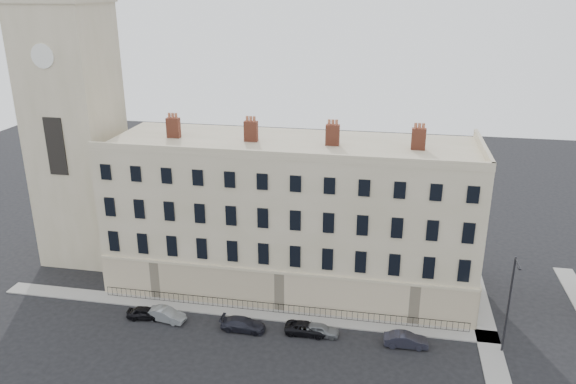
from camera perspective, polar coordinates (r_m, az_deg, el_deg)
name	(u,v)px	position (r m, az deg, el deg)	size (l,w,h in m)	color
ground	(335,355)	(49.48, 4.80, -16.16)	(160.00, 160.00, 0.00)	black
terrace	(291,215)	(56.94, 0.34, -2.34)	(36.22, 12.22, 17.00)	#B7AC88
church_tower	(71,94)	(64.27, -21.16, 9.29)	(8.00, 8.13, 44.00)	#B7AC88
pavement_terrace	(237,311)	(55.12, -5.23, -11.94)	(48.00, 2.00, 0.12)	gray
pavement_east_return	(483,319)	(56.79, 19.17, -12.05)	(2.00, 24.00, 0.12)	gray
railings	(278,308)	(54.35, -0.98, -11.74)	(35.00, 0.04, 0.96)	black
car_a	(145,313)	(55.28, -14.29, -11.80)	(1.37, 3.41, 1.16)	black
car_b	(166,315)	(54.49, -12.31, -12.08)	(1.32, 3.78, 1.24)	gray
car_c	(243,324)	(52.17, -4.59, -13.24)	(1.67, 4.11, 1.19)	#1F202A
car_d	(307,328)	(51.60, 1.92, -13.67)	(1.81, 3.92, 1.09)	black
car_e	(320,330)	(51.39, 3.28, -13.80)	(1.36, 3.39, 1.15)	slate
car_f	(406,340)	(50.98, 11.88, -14.50)	(1.32, 3.78, 1.24)	#21222D
streetlamp	(509,301)	(50.27, 21.58, -10.29)	(0.22, 1.94, 8.96)	#2A292E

